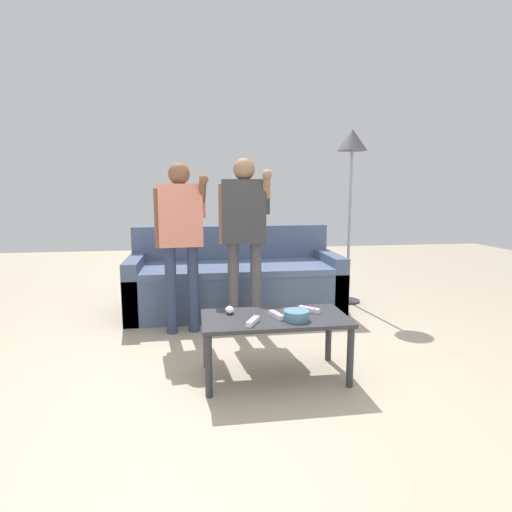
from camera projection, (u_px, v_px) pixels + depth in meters
The scene contains 11 objects.
ground_plane at pixel (264, 365), 2.94m from camera, with size 12.00×12.00×0.00m, color tan.
couch at pixel (235, 281), 4.28m from camera, with size 2.10×0.91×0.84m.
coffee_table at pixel (275, 325), 2.70m from camera, with size 0.94×0.49×0.41m.
snack_bowl at pixel (296, 315), 2.61m from camera, with size 0.16×0.16×0.06m, color teal.
game_remote_nunchuk at pixel (230, 310), 2.75m from camera, with size 0.06×0.09×0.05m.
floor_lamp at pixel (352, 155), 4.36m from camera, with size 0.31×0.31×1.85m.
player_left at pixel (181, 228), 3.48m from camera, with size 0.44×0.33×1.44m.
player_center at pixel (244, 224), 3.53m from camera, with size 0.43×0.39×1.48m.
game_remote_wand_near at pixel (309, 310), 2.79m from camera, with size 0.13×0.13×0.03m.
game_remote_wand_far at pixel (276, 315), 2.67m from camera, with size 0.08×0.16×0.03m.
game_remote_wand_spare at pixel (253, 321), 2.54m from camera, with size 0.10×0.15×0.03m.
Camera 1 is at (-0.47, -2.74, 1.22)m, focal length 29.17 mm.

